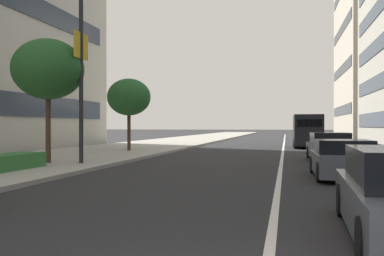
# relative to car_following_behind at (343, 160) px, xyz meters

# --- Properties ---
(sidewalk_right_plaza) EXTENTS (160.00, 8.40, 0.15)m
(sidewalk_right_plaza) POSITION_rel_car_following_behind_xyz_m (18.00, 13.19, -0.52)
(sidewalk_right_plaza) COLOR #A39E93
(sidewalk_right_plaza) RESTS_ON ground
(lane_centre_stripe) EXTENTS (110.00, 0.16, 0.01)m
(lane_centre_stripe) POSITION_rel_car_following_behind_xyz_m (23.00, 2.06, -0.59)
(lane_centre_stripe) COLOR silver
(lane_centre_stripe) RESTS_ON ground
(car_following_behind) EXTENTS (4.14, 1.98, 1.26)m
(car_following_behind) POSITION_rel_car_following_behind_xyz_m (0.00, 0.00, 0.00)
(car_following_behind) COLOR #4C515B
(car_following_behind) RESTS_ON ground
(car_lead_in_lane) EXTENTS (4.68, 2.08, 1.39)m
(car_lead_in_lane) POSITION_rel_car_following_behind_xyz_m (7.57, -0.27, 0.05)
(car_lead_in_lane) COLOR black
(car_lead_in_lane) RESTS_ON ground
(delivery_van_ahead) EXTENTS (5.27, 2.18, 2.58)m
(delivery_van_ahead) POSITION_rel_car_following_behind_xyz_m (20.31, 0.21, 0.78)
(delivery_van_ahead) COLOR black
(delivery_van_ahead) RESTS_ON ground
(street_lamp_with_banners) EXTENTS (1.26, 2.15, 8.55)m
(street_lamp_with_banners) POSITION_rel_car_following_behind_xyz_m (1.81, 10.00, 4.65)
(street_lamp_with_banners) COLOR #232326
(street_lamp_with_banners) RESTS_ON sidewalk_right_plaza
(street_tree_near_plaza_corner) EXTENTS (3.02, 3.02, 5.27)m
(street_tree_near_plaza_corner) POSITION_rel_car_following_behind_xyz_m (1.69, 11.74, 3.52)
(street_tree_near_plaza_corner) COLOR #473323
(street_tree_near_plaza_corner) RESTS_ON sidewalk_right_plaza
(street_tree_by_lamp_post) EXTENTS (2.79, 2.79, 4.61)m
(street_tree_by_lamp_post) POSITION_rel_car_following_behind_xyz_m (11.42, 11.73, 2.97)
(street_tree_by_lamp_post) COLOR #473323
(street_tree_by_lamp_post) RESTS_ON sidewalk_right_plaza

